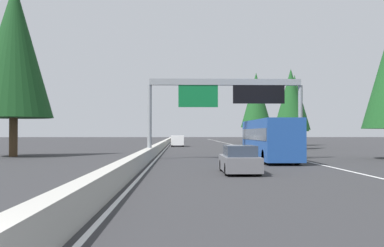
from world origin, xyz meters
name	(u,v)px	position (x,y,z in m)	size (l,w,h in m)	color
ground_plane	(164,148)	(60.00, 0.00, 0.00)	(320.00, 320.00, 0.00)	#2D2D30
median_barrier	(166,142)	(80.00, 0.30, 0.45)	(180.00, 0.56, 0.90)	#ADAAA3
shoulder_stripe_right	(238,146)	(70.00, -11.52, 0.01)	(160.00, 0.16, 0.01)	silver
shoulder_stripe_median	(168,146)	(70.00, -0.25, 0.01)	(160.00, 0.16, 0.01)	silver
sign_gantry_overhead	(227,95)	(33.43, -6.03, 5.17)	(0.50, 12.68, 6.50)	gray
sedan_distant_a	(239,160)	(20.28, -5.29, 0.68)	(4.40, 1.80, 1.47)	slate
bus_far_right	(269,138)	(30.97, -8.97, 1.72)	(11.50, 2.55, 3.10)	#1E4793
minivan_far_center	(177,140)	(67.57, -1.78, 0.95)	(5.00, 1.95, 1.69)	white
sedan_mid_center	(179,139)	(105.66, -1.86, 0.68)	(4.40, 1.80, 1.47)	#AD931E
conifer_right_mid	(291,100)	(56.18, -16.78, 6.42)	(4.65, 4.65, 10.57)	#4C3823
conifer_right_far	(295,103)	(72.76, -21.44, 7.21)	(5.22, 5.22, 11.86)	#4C3823
conifer_right_distant	(256,100)	(93.16, -18.36, 9.05)	(6.55, 6.55, 14.88)	#4C3823
conifer_left_near	(14,50)	(37.77, 12.77, 9.61)	(6.95, 6.95, 15.79)	#4C3823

